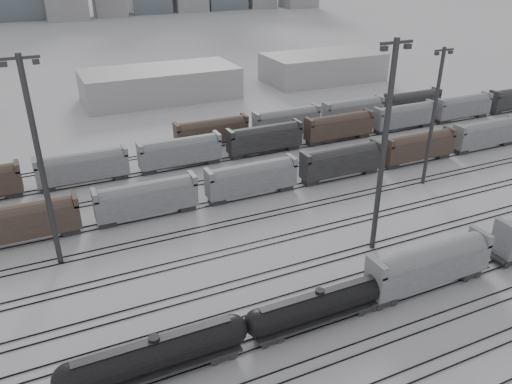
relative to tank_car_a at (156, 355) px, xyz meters
name	(u,v)px	position (x,y,z in m)	size (l,w,h in m)	color
ground	(308,334)	(15.63, -1.00, -2.60)	(900.00, 900.00, 0.00)	silver
tracks	(242,250)	(15.63, 16.50, -2.52)	(220.00, 71.50, 0.16)	black
tank_car_a	(156,355)	(0.00, 0.00, 0.00)	(18.20, 3.03, 4.50)	black
tank_car_b	(319,305)	(17.44, 0.00, -0.17)	(17.05, 2.84, 4.21)	black
hopper_car_a	(429,263)	(32.15, 0.00, 0.94)	(16.03, 3.18, 5.73)	black
light_mast_b	(40,162)	(-6.49, 23.72, 11.37)	(4.21, 0.67, 26.33)	#333335
light_mast_c	(384,146)	(31.97, 10.02, 11.90)	(4.37, 0.70, 27.34)	#333335
light_mast_d	(434,115)	(52.22, 23.08, 9.49)	(3.65, 0.58, 22.79)	#333335
bg_string_near	(252,180)	(23.63, 31.00, 0.20)	(151.00, 3.00, 5.60)	gray
bg_string_mid	(265,140)	(33.63, 47.00, 0.20)	(151.00, 3.00, 5.60)	black
bg_string_far	(321,117)	(51.13, 55.00, 0.20)	(66.00, 3.00, 5.60)	#4B382F
warehouse_mid	(161,84)	(25.63, 94.00, 1.40)	(40.00, 18.00, 8.00)	#9B9C9E
warehouse_right	(323,67)	(75.63, 94.00, 1.40)	(35.00, 18.00, 8.00)	#9B9C9E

